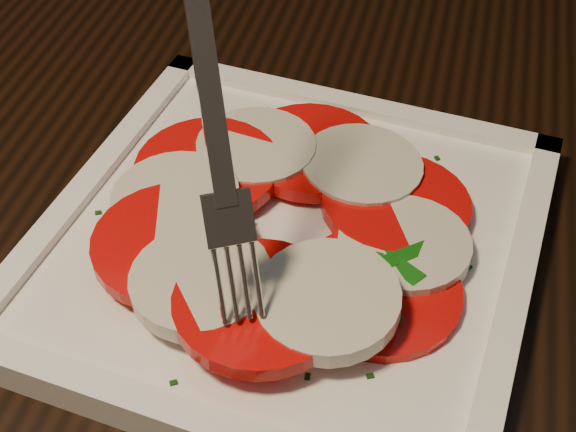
% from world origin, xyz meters
% --- Properties ---
extents(table, '(1.22, 0.83, 0.75)m').
position_xyz_m(table, '(0.21, 0.20, 0.65)').
color(table, black).
rests_on(table, ground).
extents(plate, '(0.28, 0.28, 0.01)m').
position_xyz_m(plate, '(0.30, 0.16, 0.76)').
color(plate, white).
rests_on(plate, table).
extents(caprese_salad, '(0.21, 0.22, 0.03)m').
position_xyz_m(caprese_salad, '(0.30, 0.16, 0.78)').
color(caprese_salad, red).
rests_on(caprese_salad, plate).
extents(fork, '(0.08, 0.10, 0.18)m').
position_xyz_m(fork, '(0.27, 0.13, 0.88)').
color(fork, white).
rests_on(fork, caprese_salad).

